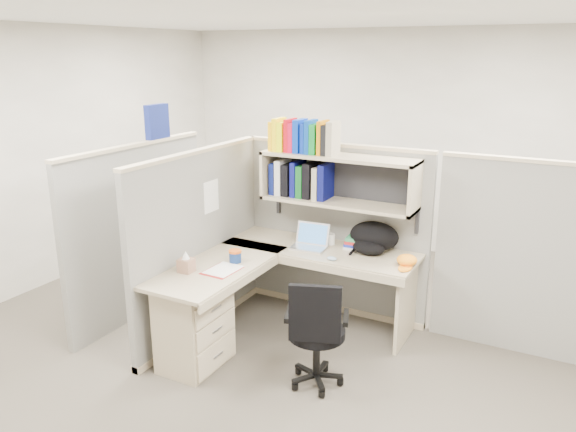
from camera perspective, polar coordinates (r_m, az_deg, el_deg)
The scene contains 14 objects.
ground at distance 4.86m, azimuth 0.26°, elevation -13.45°, with size 6.00×6.00×0.00m, color #332D27.
room_shell at distance 4.30m, azimuth 0.29°, elevation 5.65°, with size 6.00×6.00×6.00m.
cubicle at distance 5.03m, azimuth -1.03°, elevation -1.13°, with size 3.79×1.84×1.95m.
desk at distance 4.63m, azimuth -5.93°, elevation -9.03°, with size 1.74×1.75×0.73m.
laptop at distance 4.98m, azimuth 2.11°, elevation -2.13°, with size 0.31×0.31×0.22m, color silver, non-canonical shape.
backpack at distance 4.94m, azimuth 8.52°, elevation -2.21°, with size 0.44×0.34×0.26m, color black, non-canonical shape.
orange_cap at distance 4.72m, azimuth 11.99°, elevation -4.40°, with size 0.17×0.19×0.09m, color orange, non-canonical shape.
snack_canister at distance 4.70m, azimuth -5.39°, elevation -4.06°, with size 0.11×0.11×0.10m.
tissue_box at distance 4.54m, azimuth -10.32°, elevation -4.57°, with size 0.11×0.11×0.17m, color #9B7058, non-canonical shape.
mouse at distance 4.75m, azimuth 4.48°, elevation -4.32°, with size 0.09×0.06×0.03m, color #8AA7C4.
paper_cup at distance 5.12m, azimuth 4.39°, elevation -2.36°, with size 0.07×0.07×0.10m, color silver.
book_stack at distance 5.07m, azimuth 6.77°, elevation -2.62°, with size 0.15×0.21×0.10m, color gray, non-canonical shape.
loose_paper at distance 4.57m, azimuth -6.60°, elevation -5.42°, with size 0.22×0.29×0.00m, color silver, non-canonical shape.
task_chair at distance 4.25m, azimuth 2.87°, elevation -13.38°, with size 0.51×0.48×0.89m.
Camera 1 is at (1.96, -3.74, 2.42)m, focal length 35.00 mm.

